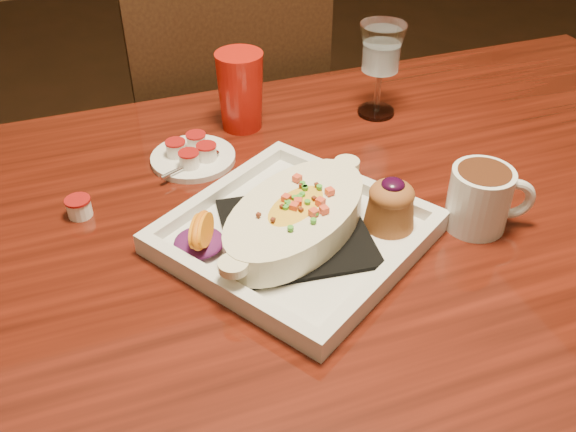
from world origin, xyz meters
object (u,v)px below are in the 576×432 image
object	(u,v)px
saucer	(192,156)
red_tumbler	(241,91)
chair_far	(225,148)
goblet	(381,53)
plate	(302,223)
table	(334,274)
coffee_mug	(482,196)

from	to	relation	value
saucer	red_tumbler	xyz separation A→B (m)	(0.11, 0.08, 0.05)
saucer	red_tumbler	size ratio (longest dim) A/B	1.01
saucer	chair_far	bearing A→B (deg)	69.69
chair_far	goblet	bearing A→B (deg)	117.32
goblet	red_tumbler	distance (m)	0.24
chair_far	saucer	distance (m)	0.51
plate	red_tumbler	xyz separation A→B (m)	(0.01, 0.32, 0.04)
saucer	table	bearing A→B (deg)	-55.36
plate	goblet	bearing A→B (deg)	16.79
saucer	red_tumbler	distance (m)	0.14
goblet	saucer	bearing A→B (deg)	-172.46
table	red_tumbler	xyz separation A→B (m)	(-0.05, 0.30, 0.16)
red_tumbler	plate	bearing A→B (deg)	-92.50
coffee_mug	goblet	world-z (taller)	goblet
table	goblet	world-z (taller)	goblet
plate	coffee_mug	xyz separation A→B (m)	(0.24, -0.05, 0.02)
coffee_mug	table	bearing A→B (deg)	178.92
table	goblet	distance (m)	0.39
chair_far	goblet	world-z (taller)	chair_far
table	saucer	bearing A→B (deg)	124.64
goblet	table	bearing A→B (deg)	-125.47
chair_far	coffee_mug	size ratio (longest dim) A/B	8.13
chair_far	goblet	size ratio (longest dim) A/B	5.76
plate	table	bearing A→B (deg)	-14.00
saucer	goblet	bearing A→B (deg)	7.54
chair_far	red_tumbler	size ratio (longest dim) A/B	7.09
table	saucer	xyz separation A→B (m)	(-0.15, 0.22, 0.11)
plate	goblet	xyz separation A→B (m)	(0.25, 0.28, 0.08)
saucer	plate	bearing A→B (deg)	-69.10
coffee_mug	chair_far	bearing A→B (deg)	124.57
chair_far	saucer	size ratio (longest dim) A/B	7.02
chair_far	saucer	world-z (taller)	chair_far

